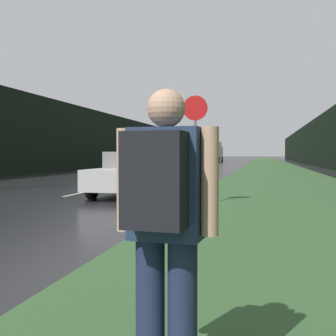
{
  "coord_description": "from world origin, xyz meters",
  "views": [
    {
      "loc": [
        6.13,
        1.41,
        1.33
      ],
      "look_at": [
        2.92,
        15.68,
        0.86
      ],
      "focal_mm": 45.0,
      "sensor_mm": 36.0,
      "label": 1
    }
  ],
  "objects_px": {
    "hitchhiker_with_backpack": "(164,220)",
    "delivery_truck": "(213,151)",
    "stop_sign": "(195,139)",
    "car_passing_far": "(196,164)",
    "car_passing_near": "(135,173)"
  },
  "relations": [
    {
      "from": "car_passing_far",
      "to": "stop_sign",
      "type": "bearing_deg",
      "value": 98.82
    },
    {
      "from": "stop_sign",
      "to": "hitchhiker_with_backpack",
      "type": "distance_m",
      "value": 8.63
    },
    {
      "from": "car_passing_far",
      "to": "delivery_truck",
      "type": "relative_size",
      "value": 0.47
    },
    {
      "from": "hitchhiker_with_backpack",
      "to": "car_passing_far",
      "type": "xyz_separation_m",
      "value": [
        -3.57,
        23.96,
        -0.22
      ]
    },
    {
      "from": "hitchhiker_with_backpack",
      "to": "delivery_truck",
      "type": "distance_m",
      "value": 69.42
    },
    {
      "from": "car_passing_far",
      "to": "delivery_truck",
      "type": "xyz_separation_m",
      "value": [
        -4.06,
        45.04,
        1.09
      ]
    },
    {
      "from": "stop_sign",
      "to": "car_passing_near",
      "type": "xyz_separation_m",
      "value": [
        -2.4,
        2.48,
        -1.01
      ]
    },
    {
      "from": "stop_sign",
      "to": "delivery_truck",
      "type": "xyz_separation_m",
      "value": [
        -6.46,
        60.48,
        0.12
      ]
    },
    {
      "from": "car_passing_near",
      "to": "car_passing_far",
      "type": "distance_m",
      "value": 12.96
    },
    {
      "from": "stop_sign",
      "to": "delivery_truck",
      "type": "relative_size",
      "value": 0.32
    },
    {
      "from": "delivery_truck",
      "to": "car_passing_near",
      "type": "bearing_deg",
      "value": -86.0
    },
    {
      "from": "car_passing_near",
      "to": "car_passing_far",
      "type": "relative_size",
      "value": 1.13
    },
    {
      "from": "delivery_truck",
      "to": "hitchhiker_with_backpack",
      "type": "bearing_deg",
      "value": -83.69
    },
    {
      "from": "car_passing_far",
      "to": "delivery_truck",
      "type": "distance_m",
      "value": 45.23
    },
    {
      "from": "stop_sign",
      "to": "hitchhiker_with_backpack",
      "type": "bearing_deg",
      "value": -82.13
    }
  ]
}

